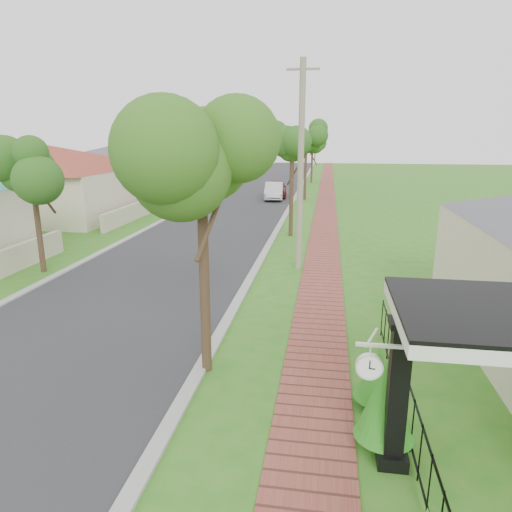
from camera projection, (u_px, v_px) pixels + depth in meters
The scene contains 16 objects.
ground at pixel (149, 404), 9.06m from camera, with size 160.00×160.00×0.00m, color #2B731B.
road at pixel (224, 220), 28.60m from camera, with size 7.00×120.00×0.02m, color #28282B.
kerb_right at pixel (282, 221), 28.05m from camera, with size 0.30×120.00×0.10m, color #9E9E99.
kerb_left at pixel (169, 218), 29.15m from camera, with size 0.30×120.00×0.10m, color #9E9E99.
sidewalk at pixel (325, 223), 27.66m from camera, with size 1.50×120.00×0.03m, color brown.
porch_post at pixel (397, 403), 7.14m from camera, with size 0.48×0.48×2.52m.
picket_fence at pixel (406, 402), 8.19m from camera, with size 0.03×8.02×1.00m.
street_trees at pixel (245, 143), 33.94m from camera, with size 10.70×37.65×5.89m.
hedge_row at pixel (391, 438), 6.87m from camera, with size 0.88×5.13×1.81m.
far_house_red at pixel (45, 179), 29.79m from camera, with size 15.56×15.56×4.60m.
far_house_grey at pixel (133, 165), 43.15m from camera, with size 15.56×15.56×4.60m.
parked_car_red at pixel (276, 188), 38.87m from camera, with size 1.70×4.23×1.44m, color maroon.
parked_car_white at pixel (274, 191), 37.31m from camera, with size 1.44×4.14×1.36m, color silver.
near_tree at pixel (201, 154), 9.13m from camera, with size 2.34×2.34×6.02m.
utility_pole at pixel (301, 167), 17.23m from camera, with size 1.20×0.24×7.85m.
station_clock at pixel (370, 365), 6.61m from camera, with size 0.67×0.13×0.57m.
Camera 1 is at (3.35, -7.57, 5.18)m, focal length 32.00 mm.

